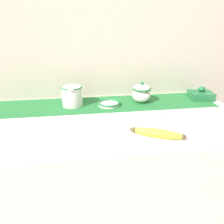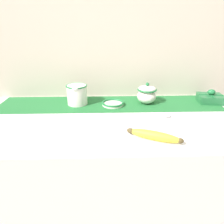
{
  "view_description": "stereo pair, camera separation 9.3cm",
  "coord_description": "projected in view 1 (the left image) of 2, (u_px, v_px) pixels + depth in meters",
  "views": [
    {
      "loc": [
        -0.11,
        -0.89,
        1.32
      ],
      "look_at": [
        0.01,
        -0.05,
        0.95
      ],
      "focal_mm": 32.0,
      "sensor_mm": 36.0,
      "label": 1
    },
    {
      "loc": [
        -0.02,
        -0.9,
        1.32
      ],
      "look_at": [
        0.01,
        -0.05,
        0.95
      ],
      "focal_mm": 32.0,
      "sensor_mm": 36.0,
      "label": 2
    }
  ],
  "objects": [
    {
      "name": "countertop",
      "position": [
        110.0,
        187.0,
        1.17
      ],
      "size": [
        1.38,
        0.66,
        0.9
      ],
      "primitive_type": "cube",
      "color": "silver",
      "rests_on": "ground_plane"
    },
    {
      "name": "sugar_bowl",
      "position": [
        141.0,
        93.0,
        1.17
      ],
      "size": [
        0.11,
        0.11,
        0.12
      ],
      "color": "white",
      "rests_on": "countertop"
    },
    {
      "name": "back_wall",
      "position": [
        101.0,
        48.0,
        1.19
      ],
      "size": [
        2.18,
        0.04,
        2.4
      ],
      "primitive_type": "cube",
      "color": "beige",
      "rests_on": "ground_plane"
    },
    {
      "name": "gift_box",
      "position": [
        201.0,
        95.0,
        1.23
      ],
      "size": [
        0.15,
        0.13,
        0.08
      ],
      "rotation": [
        0.0,
        0.0,
        -0.14
      ],
      "color": "#236638",
      "rests_on": "countertop"
    },
    {
      "name": "table_runner",
      "position": [
        105.0,
        104.0,
        1.16
      ],
      "size": [
        1.27,
        0.26,
        0.0
      ],
      "primitive_type": "cube",
      "color": "#236B33",
      "rests_on": "countertop"
    },
    {
      "name": "banana",
      "position": [
        157.0,
        133.0,
        0.81
      ],
      "size": [
        0.21,
        0.12,
        0.04
      ],
      "rotation": [
        0.0,
        0.0,
        -0.44
      ],
      "color": "yellow",
      "rests_on": "countertop"
    },
    {
      "name": "spoon",
      "position": [
        162.0,
        114.0,
        1.03
      ],
      "size": [
        0.18,
        0.06,
        0.01
      ],
      "rotation": [
        0.0,
        0.0,
        -0.26
      ],
      "color": "#B7B7BC",
      "rests_on": "countertop"
    },
    {
      "name": "small_dish",
      "position": [
        109.0,
        104.0,
        1.13
      ],
      "size": [
        0.12,
        0.12,
        0.02
      ],
      "color": "white",
      "rests_on": "countertop"
    },
    {
      "name": "cream_pitcher",
      "position": [
        72.0,
        95.0,
        1.12
      ],
      "size": [
        0.12,
        0.14,
        0.12
      ],
      "color": "white",
      "rests_on": "countertop"
    }
  ]
}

